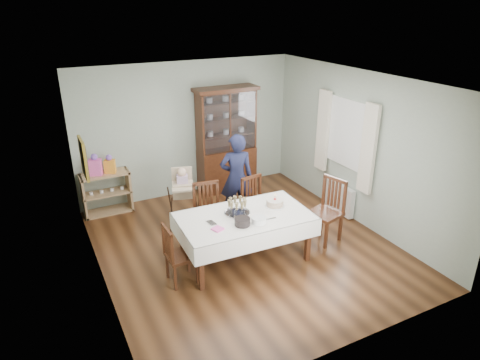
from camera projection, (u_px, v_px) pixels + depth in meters
floor at (245, 246)px, 7.07m from camera, size 5.00×5.00×0.00m
room_shell at (230, 139)px, 6.84m from camera, size 5.00×5.00×5.00m
dining_table at (244, 237)px, 6.58m from camera, size 2.05×1.23×0.76m
china_cabinet at (227, 138)px, 8.80m from camera, size 1.30×0.48×2.18m
sideboard at (107, 193)px, 8.05m from camera, size 0.90×0.38×0.80m
picture_frame at (83, 158)px, 6.15m from camera, size 0.04×0.48×0.58m
window at (347, 134)px, 7.64m from camera, size 0.04×1.02×1.22m
curtain_left at (368, 149)px, 7.15m from camera, size 0.07×0.30×1.55m
curtain_right at (323, 131)px, 8.17m from camera, size 0.07×0.30×1.55m
radiator at (338, 197)px, 8.10m from camera, size 0.10×0.80×0.55m
chair_far_left at (209, 226)px, 7.06m from camera, size 0.53×0.53×1.03m
chair_far_right at (257, 216)px, 7.45m from camera, size 0.49×0.49×0.97m
chair_end_left at (181, 265)px, 6.10m from camera, size 0.41×0.41×0.90m
chair_end_right at (325, 222)px, 7.15m from camera, size 0.59×0.59×1.07m
woman at (236, 178)px, 7.65m from camera, size 0.68×0.54×1.63m
high_chair at (184, 203)px, 7.59m from camera, size 0.61×0.61×1.09m
champagne_tray at (237, 209)px, 6.46m from camera, size 0.40×0.40×0.24m
birthday_cake at (275, 203)px, 6.70m from camera, size 0.31×0.31×0.21m
plate_stack_dark at (242, 222)px, 6.14m from camera, size 0.28×0.28×0.11m
plate_stack_white at (259, 220)px, 6.20m from camera, size 0.25×0.25×0.09m
napkin_stack at (218, 229)px, 6.04m from camera, size 0.18×0.18×0.02m
cutlery at (209, 223)px, 6.20m from camera, size 0.14×0.19×0.01m
cake_knife at (267, 219)px, 6.31m from camera, size 0.29×0.06×0.01m
gift_bag_pink at (95, 166)px, 7.75m from camera, size 0.26×0.21×0.41m
gift_bag_orange at (110, 165)px, 7.87m from camera, size 0.23×0.20×0.35m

